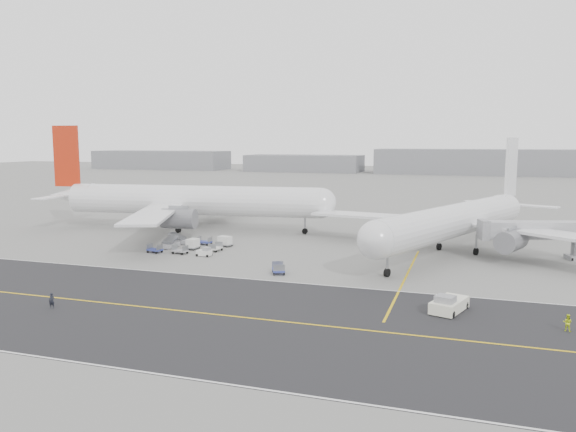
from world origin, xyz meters
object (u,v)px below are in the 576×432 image
(pushback_tug, at_px, (449,304))
(ground_crew_a, at_px, (52,301))
(ground_crew_b, at_px, (567,323))
(airliner_b, at_px, (457,220))
(airliner_a, at_px, (186,200))
(jet_bridge, at_px, (532,232))

(pushback_tug, bearing_deg, ground_crew_a, -145.13)
(ground_crew_b, bearing_deg, airliner_b, -53.12)
(ground_crew_b, bearing_deg, airliner_a, -14.45)
(airliner_a, bearing_deg, ground_crew_a, -173.82)
(airliner_a, bearing_deg, pushback_tug, -134.08)
(airliner_b, height_order, ground_crew_a, airliner_b)
(pushback_tug, relative_size, ground_crew_a, 4.17)
(airliner_a, bearing_deg, ground_crew_b, -130.74)
(pushback_tug, height_order, ground_crew_a, pushback_tug)
(jet_bridge, xyz_separation_m, ground_crew_b, (0.16, -35.73, -3.54))
(pushback_tug, distance_m, jet_bridge, 34.91)
(jet_bridge, height_order, ground_crew_b, jet_bridge)
(ground_crew_a, bearing_deg, jet_bridge, 22.65)
(jet_bridge, bearing_deg, ground_crew_a, -155.94)
(airliner_b, height_order, jet_bridge, airliner_b)
(jet_bridge, relative_size, ground_crew_b, 9.66)
(pushback_tug, bearing_deg, ground_crew_b, 4.34)
(ground_crew_a, bearing_deg, airliner_a, 85.38)
(ground_crew_b, bearing_deg, jet_bridge, -70.02)
(jet_bridge, bearing_deg, airliner_a, 155.90)
(airliner_b, distance_m, ground_crew_a, 63.84)
(ground_crew_a, bearing_deg, airliner_b, 30.61)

